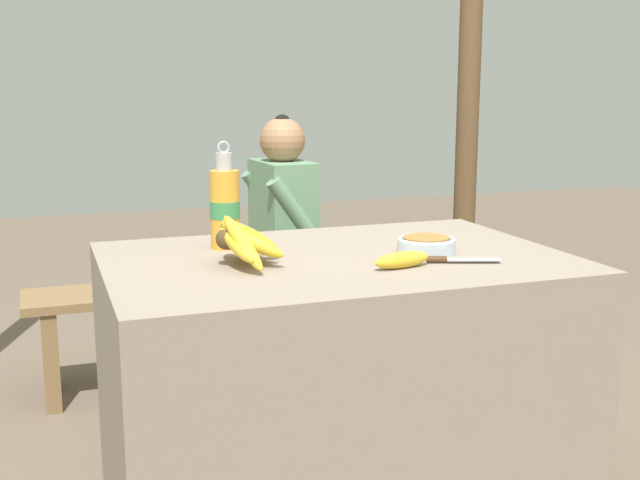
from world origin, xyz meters
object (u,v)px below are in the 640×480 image
(banana_bunch_ripe, at_px, (242,239))
(seated_vendor, at_px, (273,229))
(serving_bowl, at_px, (426,244))
(loose_banana_front, at_px, (402,260))
(banana_bunch_green, at_px, (133,273))
(water_bottle, at_px, (225,207))
(knife, at_px, (453,259))
(support_post_far, at_px, (469,83))
(wooden_bench, at_px, (245,295))

(banana_bunch_ripe, xyz_separation_m, seated_vendor, (0.42, 1.15, -0.20))
(serving_bowl, xyz_separation_m, loose_banana_front, (-0.15, -0.15, -0.00))
(serving_bowl, relative_size, banana_bunch_green, 0.59)
(water_bottle, bearing_deg, banana_bunch_ripe, -92.12)
(serving_bowl, xyz_separation_m, knife, (0.01, -0.14, -0.02))
(serving_bowl, relative_size, seated_vendor, 0.15)
(knife, relative_size, seated_vendor, 0.18)
(serving_bowl, distance_m, support_post_far, 1.88)
(seated_vendor, bearing_deg, water_bottle, 61.79)
(loose_banana_front, distance_m, seated_vendor, 1.34)
(knife, height_order, support_post_far, support_post_far)
(knife, bearing_deg, seated_vendor, 114.70)
(water_bottle, height_order, loose_banana_front, water_bottle)
(banana_bunch_ripe, distance_m, serving_bowl, 0.54)
(banana_bunch_green, bearing_deg, seated_vendor, -3.93)
(knife, relative_size, wooden_bench, 0.11)
(serving_bowl, distance_m, seated_vendor, 1.20)
(water_bottle, bearing_deg, banana_bunch_green, 100.46)
(knife, xyz_separation_m, wooden_bench, (-0.25, 1.36, -0.42))
(banana_bunch_green, bearing_deg, banana_bunch_ripe, -82.01)
(wooden_bench, bearing_deg, seated_vendor, -16.25)
(serving_bowl, bearing_deg, support_post_far, 56.84)
(knife, bearing_deg, serving_bowl, 113.85)
(knife, xyz_separation_m, support_post_far, (0.99, 1.66, 0.48))
(water_bottle, xyz_separation_m, wooden_bench, (0.29, 0.95, -0.54))
(serving_bowl, height_order, water_bottle, water_bottle)
(wooden_bench, distance_m, seated_vendor, 0.31)
(loose_banana_front, bearing_deg, wooden_bench, 93.83)
(wooden_bench, bearing_deg, water_bottle, -107.15)
(banana_bunch_ripe, height_order, wooden_bench, banana_bunch_ripe)
(loose_banana_front, bearing_deg, seated_vendor, 88.77)
(banana_bunch_ripe, xyz_separation_m, serving_bowl, (0.54, -0.03, -0.04))
(serving_bowl, height_order, loose_banana_front, serving_bowl)
(banana_bunch_ripe, bearing_deg, knife, -17.27)
(loose_banana_front, relative_size, wooden_bench, 0.10)
(banana_bunch_ripe, distance_m, support_post_far, 2.18)
(knife, xyz_separation_m, banana_bunch_green, (-0.72, 1.36, -0.29))
(loose_banana_front, bearing_deg, banana_bunch_ripe, 155.35)
(knife, distance_m, support_post_far, 1.99)
(seated_vendor, height_order, banana_bunch_green, seated_vendor)
(serving_bowl, distance_m, water_bottle, 0.60)
(water_bottle, relative_size, loose_banana_front, 1.80)
(support_post_far, bearing_deg, loose_banana_front, -124.37)
(knife, bearing_deg, support_post_far, 78.46)
(loose_banana_front, bearing_deg, support_post_far, 55.63)
(water_bottle, relative_size, support_post_far, 0.13)
(banana_bunch_ripe, relative_size, loose_banana_front, 1.82)
(wooden_bench, bearing_deg, banana_bunch_green, 179.33)
(water_bottle, distance_m, knife, 0.69)
(loose_banana_front, bearing_deg, banana_bunch_green, 112.21)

